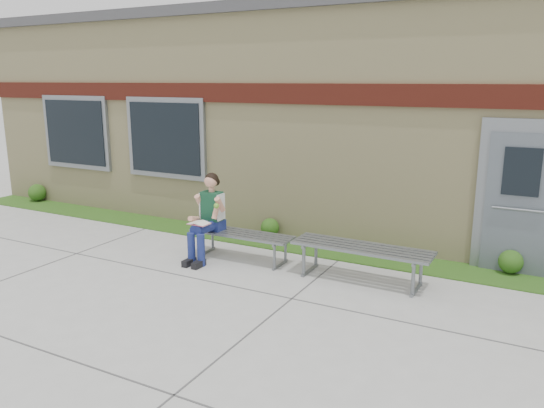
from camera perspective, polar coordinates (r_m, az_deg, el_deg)
The scene contains 9 objects.
ground at distance 7.22m, azimuth -6.90°, elevation -10.01°, with size 80.00×80.00×0.00m, color #9E9E99.
grass_strip at distance 9.33m, azimuth 2.22°, elevation -4.42°, with size 16.00×0.80×0.02m, color #1E4713.
school_building at distance 12.06m, azimuth 9.41°, elevation 9.57°, with size 16.20×6.22×4.20m.
bench_left at distance 8.53m, azimuth -3.28°, elevation -3.77°, with size 1.73×0.49×0.45m.
bench_right at distance 7.72m, azimuth 9.60°, elevation -5.35°, with size 2.01×0.58×0.52m.
girl at distance 8.53m, azimuth -6.96°, elevation -1.27°, with size 0.51×0.84×1.39m.
shrub_west at distance 13.77m, azimuth -23.94°, elevation 1.13°, with size 0.40×0.40×0.40m, color #1E4713.
shrub_mid at distance 9.74m, azimuth -0.22°, elevation -2.53°, with size 0.34×0.34×0.34m, color #1E4713.
shrub_east at distance 8.69m, azimuth 24.29°, elevation -5.68°, with size 0.35×0.35×0.35m, color #1E4713.
Camera 1 is at (3.83, -5.42, 2.84)m, focal length 35.00 mm.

